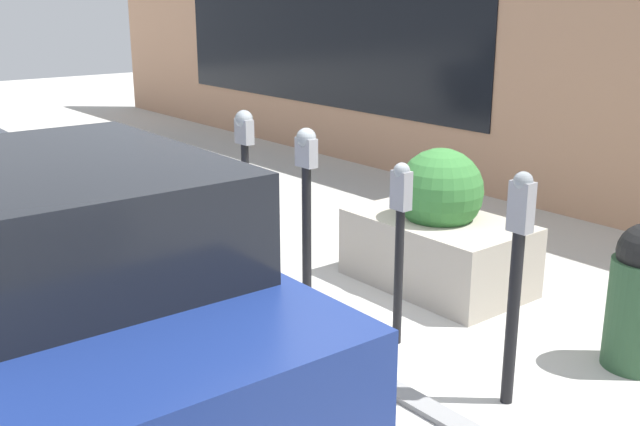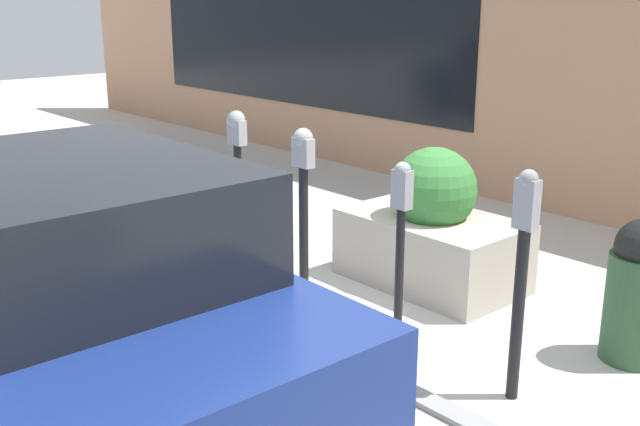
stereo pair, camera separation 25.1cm
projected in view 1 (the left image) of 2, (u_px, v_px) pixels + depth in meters
The scene contains 9 objects.
ground_plane at pixel (308, 336), 5.76m from camera, with size 40.00×40.00×0.00m, color beige.
curb_strip at pixel (299, 336), 5.71m from camera, with size 24.50×0.16×0.04m.
building_facade at pixel (636, 81), 8.00m from camera, with size 24.50×0.17×3.28m.
parking_meter_nearest at pixel (517, 267), 4.57m from camera, with size 0.14×0.12×1.52m.
parking_meter_second at pixel (400, 228), 5.40m from camera, with size 0.14×0.12×1.39m.
parking_meter_middle at pixel (306, 189), 6.06m from camera, with size 0.19×0.16×1.51m.
parking_meter_fourth at pixel (245, 161), 6.87m from camera, with size 0.19×0.17×1.53m.
planter_box at pixel (438, 233), 6.65m from camera, with size 1.59×0.97×1.25m.
parked_car_middle at pixel (62, 280), 4.57m from camera, with size 4.14×1.90×1.62m.
Camera 1 is at (-4.17, 3.23, 2.52)m, focal length 42.00 mm.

